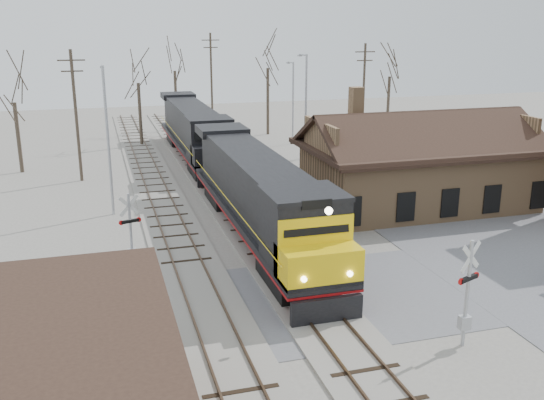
# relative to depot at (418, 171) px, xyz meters

# --- Properties ---
(ground) EXTENTS (140.00, 140.00, 0.00)m
(ground) POSITION_rel_depot_xyz_m (-11.99, -12.00, -2.41)
(ground) COLOR gray
(ground) RESTS_ON ground
(road) EXTENTS (60.00, 9.00, 0.03)m
(road) POSITION_rel_depot_xyz_m (-11.99, -12.00, -2.39)
(road) COLOR #5E5E63
(road) RESTS_ON ground
(track_main) EXTENTS (3.40, 90.00, 0.24)m
(track_main) POSITION_rel_depot_xyz_m (-11.99, 3.00, -2.34)
(track_main) COLOR gray
(track_main) RESTS_ON ground
(track_siding) EXTENTS (3.40, 90.00, 0.24)m
(track_siding) POSITION_rel_depot_xyz_m (-16.49, 3.00, -2.34)
(track_siding) COLOR gray
(track_siding) RESTS_ON ground
(depot) EXTENTS (15.20, 9.31, 7.90)m
(depot) POSITION_rel_depot_xyz_m (0.00, 0.00, 0.00)
(depot) COLOR #9D7751
(depot) RESTS_ON ground
(locomotive_lead) EXTENTS (3.32, 22.20, 4.93)m
(locomotive_lead) POSITION_rel_depot_xyz_m (-11.99, -3.82, 0.19)
(locomotive_lead) COLOR black
(locomotive_lead) RESTS_ON ground
(locomotive_trailing) EXTENTS (3.32, 22.20, 4.67)m
(locomotive_trailing) POSITION_rel_depot_xyz_m (-11.99, 18.65, 0.19)
(locomotive_trailing) COLOR black
(locomotive_trailing) RESTS_ON ground
(crossbuck_near) EXTENTS (1.16, 0.53, 4.26)m
(crossbuck_near) POSITION_rel_depot_xyz_m (-7.61, -17.25, -0.42)
(crossbuck_near) COLOR #A5A8AD
(crossbuck_near) RESTS_ON ground
(crossbuck_far) EXTENTS (1.10, 0.43, 3.98)m
(crossbuck_far) POSITION_rel_depot_xyz_m (-19.19, -6.23, -0.53)
(crossbuck_far) COLOR #A5A8AD
(crossbuck_far) RESTS_ON ground
(streetlight_a) EXTENTS (0.25, 2.04, 9.42)m
(streetlight_a) POSITION_rel_depot_xyz_m (-19.77, 3.79, 2.84)
(streetlight_a) COLOR #A5A8AD
(streetlight_a) RESTS_ON ground
(streetlight_b) EXTENTS (0.25, 2.04, 9.53)m
(streetlight_b) POSITION_rel_depot_xyz_m (-3.82, 11.94, 2.90)
(streetlight_b) COLOR #A5A8AD
(streetlight_b) RESTS_ON ground
(streetlight_c) EXTENTS (0.25, 2.04, 8.24)m
(streetlight_c) POSITION_rel_depot_xyz_m (-1.13, 23.48, 2.24)
(streetlight_c) COLOR #A5A8AD
(streetlight_c) RESTS_ON ground
(utility_pole_a) EXTENTS (2.00, 0.24, 10.04)m
(utility_pole_a) POSITION_rel_depot_xyz_m (-21.82, 13.40, 2.84)
(utility_pole_a) COLOR #382D23
(utility_pole_a) RESTS_ON ground
(utility_pole_b) EXTENTS (2.00, 0.24, 10.93)m
(utility_pole_b) POSITION_rel_depot_xyz_m (-7.42, 33.90, 3.29)
(utility_pole_b) COLOR #382D23
(utility_pole_b) RESTS_ON ground
(utility_pole_c) EXTENTS (2.00, 0.24, 10.12)m
(utility_pole_c) POSITION_rel_depot_xyz_m (4.55, 18.89, 2.88)
(utility_pole_c) COLOR #382D23
(utility_pole_c) RESTS_ON ground
(tree_a) EXTENTS (3.84, 3.84, 9.41)m
(tree_a) POSITION_rel_depot_xyz_m (-26.60, 17.77, 4.28)
(tree_a) COLOR #382D23
(tree_a) RESTS_ON ground
(tree_b) EXTENTS (4.17, 4.17, 10.21)m
(tree_b) POSITION_rel_depot_xyz_m (-16.09, 26.89, 4.86)
(tree_b) COLOR #382D23
(tree_b) RESTS_ON ground
(tree_c) EXTENTS (4.50, 4.50, 11.03)m
(tree_c) POSITION_rel_depot_xyz_m (-11.36, 35.23, 5.45)
(tree_c) COLOR #382D23
(tree_c) RESTS_ON ground
(tree_d) EXTENTS (4.84, 4.84, 11.86)m
(tree_d) POSITION_rel_depot_xyz_m (-2.01, 29.50, 6.04)
(tree_d) COLOR #382D23
(tree_d) RESTS_ON ground
(tree_e) EXTENTS (4.38, 4.38, 10.73)m
(tree_e) POSITION_rel_depot_xyz_m (9.49, 23.30, 5.24)
(tree_e) COLOR #382D23
(tree_e) RESTS_ON ground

